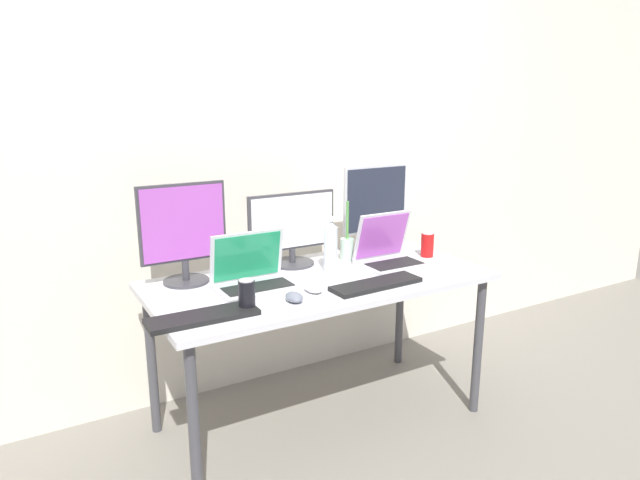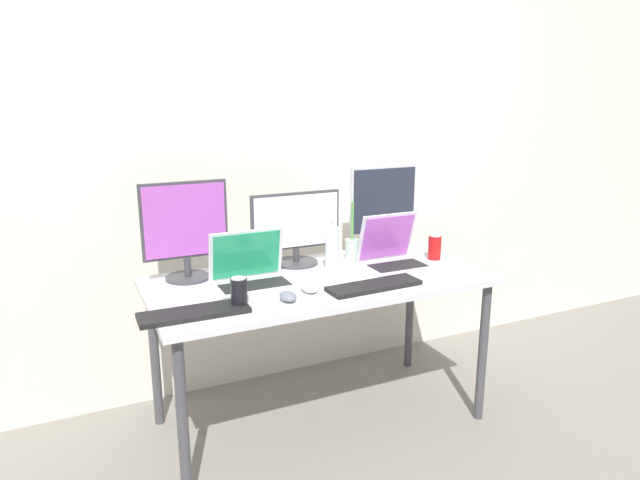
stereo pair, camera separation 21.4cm
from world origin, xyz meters
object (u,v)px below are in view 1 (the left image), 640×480
Objects in this scene: keyboard_aux at (203,317)px; water_bottle at (331,247)px; mouse_by_laptop at (313,288)px; work_desk at (320,291)px; monitor_left at (183,231)px; laptop_secondary at (388,253)px; monitor_center at (292,228)px; laptop_silver at (253,276)px; monitor_right at (375,205)px; keyboard_main at (376,284)px; bamboo_vase at (347,247)px; soda_can_near_keyboard at (247,295)px; soda_can_by_laptop at (427,245)px; mouse_by_keyboard at (294,297)px.

water_bottle is (0.72, 0.27, 0.11)m from keyboard_aux.
keyboard_aux is 4.15× the size of mouse_by_laptop.
work_desk is at bearing 19.30° from keyboard_aux.
monitor_left is at bearing 163.74° from water_bottle.
laptop_secondary is 0.54m from mouse_by_laptop.
laptop_silver is (-0.31, -0.23, -0.13)m from monitor_center.
monitor_right reaches higher than laptop_secondary.
keyboard_main is 1.41× the size of bamboo_vase.
keyboard_main is at bearing -124.46° from monitor_right.
mouse_by_laptop is (-0.28, 0.07, 0.01)m from keyboard_main.
soda_can_near_keyboard is (-0.61, 0.02, 0.05)m from keyboard_main.
keyboard_main is 0.31m from water_bottle.
keyboard_aux is 1.38× the size of bamboo_vase.
monitor_right is 0.34m from soda_can_by_laptop.
monitor_center is (0.54, 0.01, -0.05)m from monitor_left.
keyboard_main is 0.44m from bamboo_vase.
mouse_by_keyboard is at bearing -160.90° from laptop_secondary.
bamboo_vase reaches higher than mouse_by_laptop.
keyboard_main is at bearing -56.21° from work_desk.
bamboo_vase is at bearing 34.95° from work_desk.
monitor_center reaches higher than water_bottle.
bamboo_vase is at bearing 36.57° from water_bottle.
monitor_right is (0.50, 0.01, 0.06)m from monitor_center.
laptop_silver is 0.54m from keyboard_main.
monitor_center reaches higher than laptop_secondary.
mouse_by_keyboard is (-0.40, 0.01, 0.01)m from keyboard_main.
soda_can_by_laptop is at bearing 11.30° from keyboard_aux.
monitor_center is 1.52× the size of bamboo_vase.
soda_can_near_keyboard and soda_can_by_laptop have the same top height.
laptop_silver reaches higher than mouse_by_laptop.
laptop_secondary is at bearing -31.61° from monitor_center.
monitor_center is at bearing 92.79° from work_desk.
keyboard_aux is (-1.03, -0.22, -0.05)m from laptop_secondary.
work_desk is 4.61× the size of laptop_silver.
soda_can_near_keyboard is at bearing -153.80° from water_bottle.
work_desk is at bearing 25.09° from soda_can_near_keyboard.
mouse_by_laptop is at bearing -134.99° from water_bottle.
mouse_by_laptop is at bearing 9.14° from soda_can_near_keyboard.
mouse_by_keyboard is 0.21m from soda_can_near_keyboard.
keyboard_aux is at bearing -143.18° from monitor_center.
laptop_silver is 0.27m from soda_can_near_keyboard.
bamboo_vase is at bearing 158.19° from soda_can_by_laptop.
soda_can_near_keyboard is (0.18, 0.00, 0.05)m from keyboard_aux.
mouse_by_keyboard is at bearing -141.83° from bamboo_vase.
work_desk is 0.22m from mouse_by_laptop.
soda_can_by_laptop is (0.99, 0.01, 0.01)m from laptop_silver.
soda_can_near_keyboard is (-0.13, -0.23, 0.01)m from laptop_silver.
laptop_secondary is (0.95, -0.24, -0.18)m from monitor_left.
laptop_secondary is at bearing 23.13° from mouse_by_keyboard.
mouse_by_laptop is at bearing -166.56° from soda_can_by_laptop.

